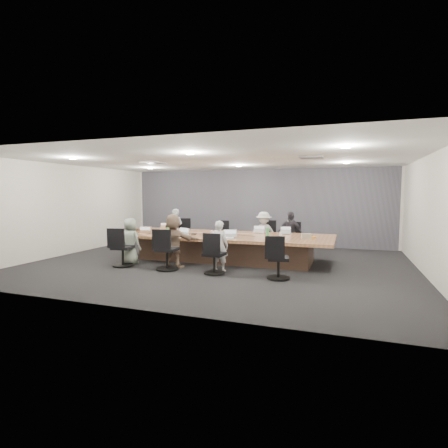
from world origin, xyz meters
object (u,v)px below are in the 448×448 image
(laptop_3, at_px, (287,233))
(laptop_2, at_px, (260,232))
(chair_1, at_px, (221,239))
(laptop_0, at_px, (168,229))
(canvas_bag, at_px, (306,236))
(person_6, at_px, (219,246))
(chair_0, at_px, (180,236))
(person_0, at_px, (176,229))
(bottle_green_left, at_px, (167,226))
(snack_packet, at_px, (312,237))
(chair_7, at_px, (278,262))
(bottle_clear, at_px, (177,228))
(person_5, at_px, (173,241))
(laptop_4, at_px, (142,234))
(chair_3, at_px, (292,241))
(person_3, at_px, (290,234))
(bottle_green_right, at_px, (268,233))
(chair_6, at_px, (214,258))
(stapler, at_px, (227,236))
(laptop_5, at_px, (183,236))
(chair_4, at_px, (123,251))
(chair_2, at_px, (266,239))
(mug_brown, at_px, (138,230))
(person_4, at_px, (130,241))
(conference_table, at_px, (225,246))
(laptop_6, at_px, (227,238))
(chair_5, at_px, (167,253))
(person_2, at_px, (264,233))

(laptop_3, bearing_deg, laptop_2, -7.83)
(chair_1, distance_m, laptop_0, 1.81)
(laptop_2, height_order, canvas_bag, canvas_bag)
(laptop_2, bearing_deg, person_6, 87.33)
(chair_0, height_order, person_6, person_6)
(chair_1, distance_m, person_0, 1.60)
(bottle_green_left, distance_m, canvas_bag, 4.42)
(laptop_2, distance_m, snack_packet, 1.79)
(chair_7, relative_size, bottle_clear, 3.38)
(chair_7, bearing_deg, laptop_3, 83.78)
(person_5, bearing_deg, bottle_green_left, -55.73)
(person_6, bearing_deg, laptop_4, -7.16)
(person_0, bearing_deg, chair_3, 9.96)
(laptop_2, relative_size, person_3, 0.25)
(person_6, distance_m, bottle_green_left, 3.04)
(person_3, bearing_deg, bottle_green_right, -87.61)
(chair_7, distance_m, bottle_green_right, 1.51)
(person_3, distance_m, snack_packet, 1.57)
(chair_6, relative_size, snack_packet, 4.14)
(bottle_green_left, height_order, stapler, bottle_green_left)
(chair_7, distance_m, canvas_bag, 1.67)
(laptop_4, relative_size, laptop_5, 1.10)
(chair_7, relative_size, laptop_2, 2.29)
(chair_4, relative_size, laptop_2, 2.43)
(chair_2, relative_size, mug_brown, 7.47)
(stapler, bearing_deg, bottle_clear, -178.13)
(chair_6, height_order, person_5, person_5)
(chair_2, xyz_separation_m, person_3, (0.82, -0.35, 0.26))
(person_4, height_order, person_6, person_6)
(chair_3, distance_m, laptop_4, 4.62)
(conference_table, xyz_separation_m, bottle_clear, (-1.66, 0.27, 0.46))
(chair_7, bearing_deg, bottle_green_right, 100.93)
(chair_1, xyz_separation_m, laptop_6, (1.07, -2.50, 0.36))
(chair_5, xyz_separation_m, snack_packet, (3.34, 1.69, 0.33))
(person_3, bearing_deg, conference_table, -127.47)
(laptop_5, bearing_deg, chair_0, 131.70)
(chair_5, distance_m, person_5, 0.43)
(chair_3, xyz_separation_m, chair_4, (-3.87, -3.40, 0.02))
(person_5, xyz_separation_m, person_6, (1.26, 0.00, -0.07))
(laptop_4, height_order, canvas_bag, canvas_bag)
(chair_6, relative_size, laptop_2, 2.30)
(laptop_0, xyz_separation_m, stapler, (2.49, -1.29, 0.02))
(chair_0, xyz_separation_m, chair_3, (3.90, 0.00, -0.02))
(mug_brown, xyz_separation_m, snack_packet, (5.05, 0.34, -0.04))
(chair_3, xyz_separation_m, person_4, (-3.87, -3.05, 0.22))
(person_2, bearing_deg, bottle_green_right, -82.96)
(conference_table, distance_m, laptop_0, 2.44)
(chair_1, bearing_deg, bottle_clear, 57.62)
(conference_table, bearing_deg, chair_1, 113.61)
(chair_5, relative_size, laptop_2, 2.54)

